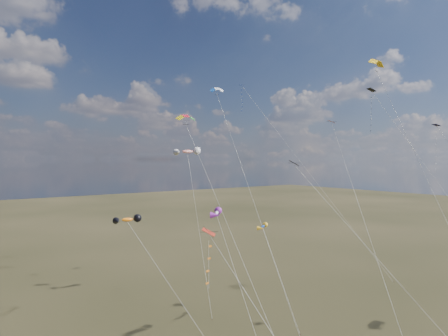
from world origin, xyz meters
TOP-DOWN VIEW (x-y plane):
  - diamond_black_high at (20.42, 9.35)m, footprint 11.26×17.29m
  - diamond_navy_tall at (18.28, 33.97)m, footprint 14.33×23.09m
  - diamond_black_mid at (0.10, -0.06)m, footprint 11.78×13.92m
  - diamond_red_low at (-13.96, 0.04)m, footprint 4.40×13.68m
  - diamond_navy_right at (20.54, 0.86)m, footprint 2.55×16.58m
  - diamond_orange_center at (6.14, 3.55)m, footprint 12.32×19.25m
  - parafoil_yellow at (12.42, 4.71)m, footprint 6.40×18.22m
  - parafoil_blue_white at (7.66, 30.07)m, footprint 5.86×23.46m
  - parafoil_tricolor at (-6.13, 16.95)m, footprint 2.98×16.26m
  - novelty_orange_black at (-13.33, 16.78)m, footprint 7.02×10.77m
  - novelty_white_purple at (-6.57, 10.34)m, footprint 2.29×9.23m
  - novelty_redwhite_stripe at (3.07, 31.78)m, footprint 6.60×14.40m
  - novelty_blue_yellow at (4.56, 15.71)m, footprint 2.37×7.85m

SIDE VIEW (x-z plane):
  - novelty_blue_yellow at x=4.56m, z-range 5.49..17.35m
  - diamond_red_low at x=-13.96m, z-range 4.85..20.11m
  - novelty_orange_black at x=-13.33m, z-range 6.62..20.94m
  - diamond_black_mid at x=0.10m, z-range 4.59..24.57m
  - novelty_white_purple at x=-6.57m, z-range 7.06..22.21m
  - diamond_orange_center at x=6.14m, z-range 5.20..30.05m
  - diamond_navy_right at x=20.54m, z-range 8.20..32.64m
  - novelty_redwhite_stripe at x=3.07m, z-range 10.27..32.29m
  - parafoil_tricolor at x=-6.13m, z-range 12.10..37.69m
  - diamond_black_high at x=20.42m, z-range 10.45..40.46m
  - diamond_navy_tall at x=18.28m, z-range 12.09..46.21m
  - parafoil_blue_white at x=7.66m, z-range 15.19..47.23m
  - parafoil_yellow at x=12.42m, z-range 15.38..47.72m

